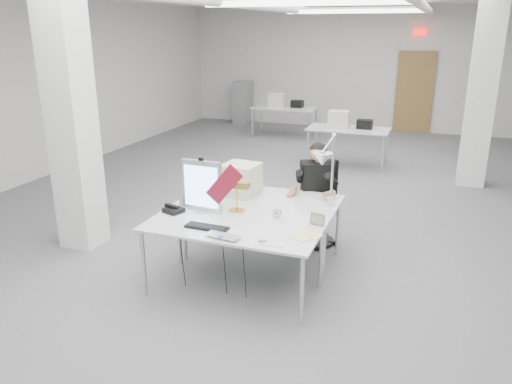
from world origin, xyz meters
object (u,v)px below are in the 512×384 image
bankers_lamp (237,196)px  beige_monitor (241,179)px  seated_person (317,178)px  laptop (220,238)px  desk_phone (174,210)px  architect_lamp (328,169)px  office_chair (317,204)px  monitor (202,186)px  desk_main (233,226)px

bankers_lamp → beige_monitor: size_ratio=0.85×
seated_person → laptop: seated_person is taller
laptop → bankers_lamp: (-0.14, 0.77, 0.16)m
seated_person → desk_phone: bearing=-158.0°
seated_person → laptop: 1.91m
beige_monitor → architect_lamp: architect_lamp is taller
seated_person → architect_lamp: size_ratio=1.01×
desk_phone → architect_lamp: (1.56, 0.57, 0.46)m
seated_person → bankers_lamp: seated_person is taller
seated_person → bankers_lamp: (-0.64, -1.07, 0.03)m
beige_monitor → architect_lamp: size_ratio=0.41×
office_chair → seated_person: bearing=-114.7°
monitor → laptop: size_ratio=1.65×
bankers_lamp → office_chair: bearing=57.7°
laptop → bankers_lamp: bearing=108.5°
monitor → architect_lamp: (1.28, 0.42, 0.20)m
laptop → beige_monitor: beige_monitor is taller
seated_person → desk_phone: size_ratio=5.11×
seated_person → architect_lamp: 0.89m
desk_main → seated_person: seated_person is taller
office_chair → laptop: 1.97m
desk_main → beige_monitor: (-0.29, 0.95, 0.20)m
seated_person → beige_monitor: bearing=-171.8°
desk_main → bankers_lamp: size_ratio=5.28×
office_chair → laptop: size_ratio=3.13×
desk_phone → beige_monitor: beige_monitor is taller
desk_phone → architect_lamp: size_ratio=0.20×
office_chair → architect_lamp: bearing=-95.2°
monitor → laptop: 0.87m
architect_lamp → bankers_lamp: bearing=-140.7°
bankers_lamp → beige_monitor: 0.58m
desk_main → architect_lamp: 1.18m
bankers_lamp → seated_person: bearing=56.6°
office_chair → desk_phone: size_ratio=5.60×
office_chair → architect_lamp: 1.12m
seated_person → architect_lamp: bearing=-94.0°
monitor → desk_phone: monitor is taller
beige_monitor → desk_main: bearing=-67.0°
office_chair → desk_phone: (-1.27, -1.39, 0.24)m
laptop → monitor: bearing=135.4°
seated_person → architect_lamp: architect_lamp is taller
desk_main → monitor: monitor is taller
desk_main → seated_person: (0.52, 1.47, 0.16)m
bankers_lamp → beige_monitor: bearing=104.1°
laptop → desk_phone: desk_phone is taller
monitor → beige_monitor: size_ratio=1.42×
desk_main → laptop: laptop is taller
desk_main → bankers_lamp: bankers_lamp is taller
beige_monitor → architect_lamp: 1.16m
desk_main → monitor: bearing=149.6°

